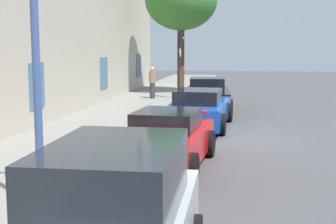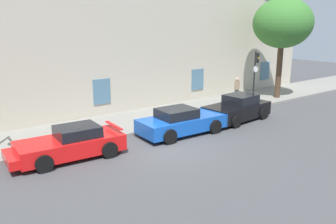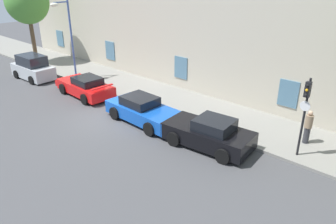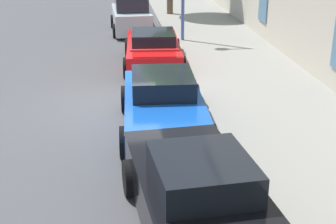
# 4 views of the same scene
# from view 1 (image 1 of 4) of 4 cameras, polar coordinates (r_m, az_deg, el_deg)

# --- Properties ---
(ground_plane) EXTENTS (80.00, 80.00, 0.00)m
(ground_plane) POSITION_cam_1_polar(r_m,az_deg,el_deg) (15.45, 7.45, -3.05)
(ground_plane) COLOR #444447
(sidewalk) EXTENTS (60.00, 4.13, 0.14)m
(sidewalk) POSITION_cam_1_polar(r_m,az_deg,el_deg) (16.23, -8.66, -2.29)
(sidewalk) COLOR gray
(sidewalk) RESTS_ON ground
(sportscar_red_lead) EXTENTS (4.86, 2.28, 1.34)m
(sportscar_red_lead) POSITION_cam_1_polar(r_m,az_deg,el_deg) (11.40, -0.68, -3.82)
(sportscar_red_lead) COLOR red
(sportscar_red_lead) RESTS_ON ground
(sportscar_yellow_flank) EXTENTS (5.09, 2.28, 1.39)m
(sportscar_yellow_flank) POSITION_cam_1_polar(r_m,az_deg,el_deg) (17.39, 3.84, 0.33)
(sportscar_yellow_flank) COLOR #144CB2
(sportscar_yellow_flank) RESTS_ON ground
(sportscar_white_middle) EXTENTS (4.77, 2.43, 1.48)m
(sportscar_white_middle) POSITION_cam_1_polar(r_m,az_deg,el_deg) (21.26, 4.68, 1.77)
(sportscar_white_middle) COLOR black
(sportscar_white_middle) RESTS_ON ground
(tree_near_kerb) EXTENTS (4.21, 4.21, 7.18)m
(tree_near_kerb) POSITION_cam_1_polar(r_m,az_deg,el_deg) (28.38, 1.57, 13.19)
(tree_near_kerb) COLOR #473323
(tree_near_kerb) RESTS_ON sidewalk
(traffic_light) EXTENTS (0.44, 0.36, 3.61)m
(traffic_light) POSITION_cam_1_polar(r_m,az_deg,el_deg) (25.10, 1.43, 7.22)
(traffic_light) COLOR black
(traffic_light) RESTS_ON sidewalk
(pedestrian_admiring) EXTENTS (0.50, 0.50, 1.67)m
(pedestrian_admiring) POSITION_cam_1_polar(r_m,az_deg,el_deg) (25.28, -1.88, 3.57)
(pedestrian_admiring) COLOR #333338
(pedestrian_admiring) RESTS_ON sidewalk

